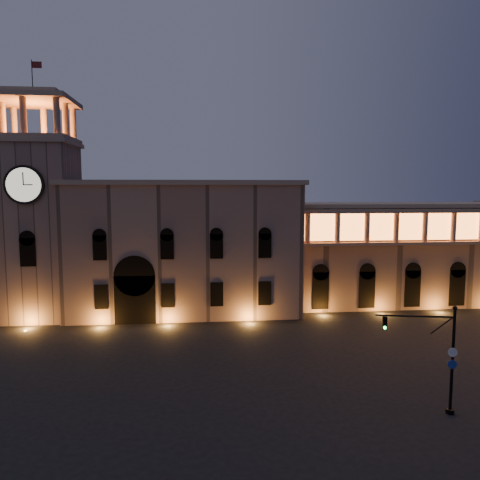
{
  "coord_description": "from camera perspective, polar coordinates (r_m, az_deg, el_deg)",
  "views": [
    {
      "loc": [
        -0.66,
        -40.96,
        16.48
      ],
      "look_at": [
        4.91,
        16.0,
        10.25
      ],
      "focal_mm": 35.0,
      "sensor_mm": 36.0,
      "label": 1
    }
  ],
  "objects": [
    {
      "name": "government_building",
      "position": [
        63.38,
        -6.82,
        -0.82
      ],
      "size": [
        30.8,
        12.8,
        17.6
      ],
      "color": "#8F6E5D",
      "rests_on": "ground"
    },
    {
      "name": "colonnade_wing",
      "position": [
        73.21,
        20.97,
        -1.38
      ],
      "size": [
        40.6,
        11.5,
        14.5
      ],
      "color": "#896858",
      "rests_on": "ground"
    },
    {
      "name": "clock_tower",
      "position": [
        65.16,
        -23.32,
        2.2
      ],
      "size": [
        9.8,
        9.8,
        32.4
      ],
      "color": "#8F6E5D",
      "rests_on": "ground"
    },
    {
      "name": "ground",
      "position": [
        44.16,
        -4.49,
        -15.72
      ],
      "size": [
        160.0,
        160.0,
        0.0
      ],
      "primitive_type": "plane",
      "color": "black",
      "rests_on": "ground"
    },
    {
      "name": "traffic_light",
      "position": [
        38.12,
        23.04,
        -13.0
      ],
      "size": [
        5.81,
        1.49,
        8.1
      ],
      "rotation": [
        0.0,
        0.0,
        -0.2
      ],
      "color": "black",
      "rests_on": "ground"
    }
  ]
}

